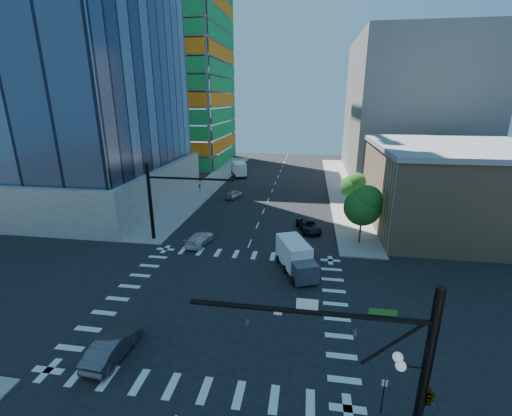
# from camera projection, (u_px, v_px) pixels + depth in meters

# --- Properties ---
(ground) EXTENTS (160.00, 160.00, 0.00)m
(ground) POSITION_uv_depth(u_px,v_px,m) (225.00, 301.00, 28.23)
(ground) COLOR black
(ground) RESTS_ON ground
(road_markings) EXTENTS (20.00, 20.00, 0.01)m
(road_markings) POSITION_uv_depth(u_px,v_px,m) (225.00, 301.00, 28.23)
(road_markings) COLOR silver
(road_markings) RESTS_ON ground
(sidewalk_ne) EXTENTS (5.00, 60.00, 0.15)m
(sidewalk_ne) POSITION_uv_depth(u_px,v_px,m) (341.00, 188.00, 64.04)
(sidewalk_ne) COLOR gray
(sidewalk_ne) RESTS_ON ground
(sidewalk_nw) EXTENTS (5.00, 60.00, 0.15)m
(sidewalk_nw) POSITION_uv_depth(u_px,v_px,m) (212.00, 183.00, 67.67)
(sidewalk_nw) COLOR gray
(sidewalk_nw) RESTS_ON ground
(construction_building) EXTENTS (25.16, 34.50, 70.60)m
(construction_building) POSITION_uv_depth(u_px,v_px,m) (173.00, 61.00, 82.99)
(construction_building) COLOR gray
(construction_building) RESTS_ON ground
(commercial_building) EXTENTS (20.50, 22.50, 10.60)m
(commercial_building) POSITION_uv_depth(u_px,v_px,m) (455.00, 186.00, 43.68)
(commercial_building) COLOR #9B7B5A
(commercial_building) RESTS_ON ground
(bg_building_ne) EXTENTS (24.00, 30.00, 28.00)m
(bg_building_ne) POSITION_uv_depth(u_px,v_px,m) (411.00, 108.00, 71.80)
(bg_building_ne) COLOR slate
(bg_building_ne) RESTS_ON ground
(signal_mast_se) EXTENTS (10.51, 2.48, 9.00)m
(signal_mast_se) POSITION_uv_depth(u_px,v_px,m) (403.00, 373.00, 14.34)
(signal_mast_se) COLOR black
(signal_mast_se) RESTS_ON sidewalk_se
(signal_mast_nw) EXTENTS (10.20, 0.40, 9.00)m
(signal_mast_nw) POSITION_uv_depth(u_px,v_px,m) (162.00, 195.00, 38.83)
(signal_mast_nw) COLOR black
(signal_mast_nw) RESTS_ON sidewalk_nw
(tree_south) EXTENTS (4.16, 4.16, 6.82)m
(tree_south) POSITION_uv_depth(u_px,v_px,m) (364.00, 205.00, 38.05)
(tree_south) COLOR #382316
(tree_south) RESTS_ON sidewalk_ne
(tree_north) EXTENTS (3.54, 3.52, 5.78)m
(tree_north) POSITION_uv_depth(u_px,v_px,m) (354.00, 185.00, 49.52)
(tree_north) COLOR #382316
(tree_north) RESTS_ON sidewalk_ne
(no_parking_sign) EXTENTS (0.30, 0.06, 2.20)m
(no_parking_sign) POSITION_uv_depth(u_px,v_px,m) (383.00, 393.00, 17.79)
(no_parking_sign) COLOR black
(no_parking_sign) RESTS_ON ground
(car_nb_far) EXTENTS (3.62, 5.32, 1.35)m
(car_nb_far) POSITION_uv_depth(u_px,v_px,m) (309.00, 226.00, 43.08)
(car_nb_far) COLOR black
(car_nb_far) RESTS_ON ground
(car_sb_near) EXTENTS (2.65, 4.92, 1.35)m
(car_sb_near) POSITION_uv_depth(u_px,v_px,m) (200.00, 239.00, 39.16)
(car_sb_near) COLOR white
(car_sb_near) RESTS_ON ground
(car_sb_mid) EXTENTS (2.60, 4.30, 1.37)m
(car_sb_mid) POSITION_uv_depth(u_px,v_px,m) (234.00, 194.00, 57.42)
(car_sb_mid) COLOR #A1A5A8
(car_sb_mid) RESTS_ON ground
(car_sb_cross) EXTENTS (1.91, 4.77, 1.54)m
(car_sb_cross) POSITION_uv_depth(u_px,v_px,m) (113.00, 346.00, 21.98)
(car_sb_cross) COLOR #45454A
(car_sb_cross) RESTS_ON ground
(box_truck_near) EXTENTS (4.36, 6.09, 2.94)m
(box_truck_near) POSITION_uv_depth(u_px,v_px,m) (297.00, 260.00, 32.49)
(box_truck_near) COLOR black
(box_truck_near) RESTS_ON ground
(box_truck_far) EXTENTS (4.46, 6.38, 3.08)m
(box_truck_far) POSITION_uv_depth(u_px,v_px,m) (239.00, 170.00, 73.61)
(box_truck_far) COLOR black
(box_truck_far) RESTS_ON ground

